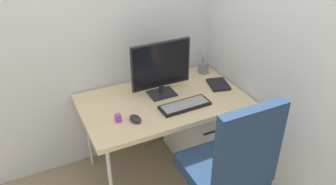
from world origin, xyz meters
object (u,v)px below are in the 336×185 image
office_chair (231,165)px  mouse (135,119)px  monitor (161,67)px  coffee_mug (176,72)px  notebook (218,84)px  pen_holder (204,67)px  filing_cabinet (197,125)px  keyboard (185,105)px  desk_clamp_accessory (118,118)px

office_chair → mouse: 0.75m
office_chair → monitor: size_ratio=2.26×
monitor → coffee_mug: monitor is taller
mouse → notebook: 0.86m
office_chair → coffee_mug: size_ratio=9.58×
pen_holder → notebook: 0.27m
mouse → pen_holder: bearing=11.0°
filing_cabinet → mouse: mouse is taller
mouse → pen_holder: 0.96m
filing_cabinet → monitor: monitor is taller
office_chair → keyboard: bearing=91.5°
notebook → coffee_mug: (-0.25, 0.31, 0.04)m
mouse → desk_clamp_accessory: bearing=138.3°
notebook → office_chair: bearing=-103.6°
notebook → mouse: bearing=-153.9°
monitor → keyboard: size_ratio=1.24×
filing_cabinet → coffee_mug: coffee_mug is taller
pen_holder → desk_clamp_accessory: 1.04m
monitor → coffee_mug: bearing=40.6°
filing_cabinet → keyboard: 0.54m
desk_clamp_accessory → keyboard: bearing=-4.5°
filing_cabinet → monitor: size_ratio=1.21×
office_chair → coffee_mug: 1.10m
office_chair → coffee_mug: bearing=82.0°
mouse → office_chair: bearing=-70.7°
notebook → pen_holder: bearing=101.4°
monitor → desk_clamp_accessory: 0.55m
mouse → notebook: (0.84, 0.18, -0.01)m
keyboard → coffee_mug: bearing=70.5°
monitor → coffee_mug: 0.38m
coffee_mug → desk_clamp_accessory: bearing=-148.3°
keyboard → mouse: 0.42m
monitor → mouse: size_ratio=4.59×
pen_holder → desk_clamp_accessory: pen_holder is taller
desk_clamp_accessory → notebook: bearing=7.5°
coffee_mug → notebook: bearing=-50.4°
monitor → keyboard: bearing=-73.0°
filing_cabinet → desk_clamp_accessory: 0.92m
desk_clamp_accessory → office_chair: bearing=-49.8°
keyboard → mouse: bearing=-178.5°
office_chair → notebook: office_chair is taller
desk_clamp_accessory → coffee_mug: bearing=31.7°
office_chair → keyboard: size_ratio=2.79×
office_chair → notebook: 0.88m
keyboard → notebook: (0.42, 0.17, -0.00)m
mouse → notebook: mouse is taller
office_chair → keyboard: (-0.02, 0.61, 0.12)m
monitor → mouse: (-0.34, -0.27, -0.22)m
keyboard → notebook: size_ratio=1.97×
monitor → pen_holder: (0.51, 0.18, -0.19)m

